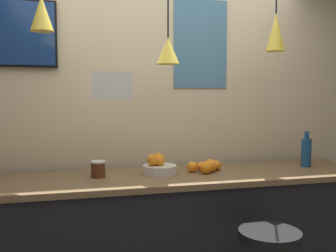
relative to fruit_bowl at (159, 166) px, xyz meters
The scene contains 12 objects.
back_wall 0.57m from the fruit_bowl, 81.94° to the left, with size 8.00×0.06×2.90m.
service_counter 0.56m from the fruit_bowl, 35.35° to the right, with size 3.06×0.68×1.00m.
fruit_bowl is the anchor object (origin of this frame).
orange_pile 0.37m from the fruit_bowl, ahead, with size 0.28×0.23×0.09m.
juice_bottle 1.21m from the fruit_bowl, ahead, with size 0.08×0.08×0.28m.
spread_jar 0.43m from the fruit_bowl, behind, with size 0.10×0.10×0.11m.
pendant_lamp_left 1.29m from the fruit_bowl, behind, with size 0.15×0.15×0.83m.
pendant_lamp_middle 0.83m from the fruit_bowl, 36.41° to the right, with size 0.16×0.16×1.02m.
pendant_lamp_right 1.33m from the fruit_bowl, ahead, with size 0.14×0.14×0.90m.
mounted_tv 1.49m from the fruit_bowl, 161.79° to the left, with size 0.78×0.04×0.49m.
hanging_menu_board 0.74m from the fruit_bowl, 139.74° to the right, with size 0.24×0.01×0.17m.
wall_poster 1.10m from the fruit_bowl, 40.18° to the left, with size 0.46×0.01×0.73m.
Camera 1 is at (-0.65, -1.93, 1.55)m, focal length 40.00 mm.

